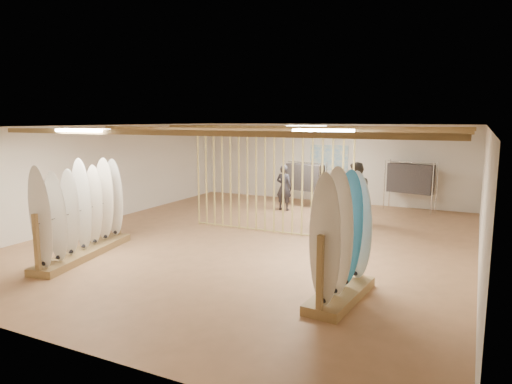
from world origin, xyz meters
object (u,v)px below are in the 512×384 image
at_px(rack_right, 342,257).
at_px(rack_left, 83,225).
at_px(clothing_rack_a, 305,177).
at_px(shopper_b, 356,189).
at_px(clothing_rack_b, 410,178).
at_px(shopper_a, 284,184).

bearing_deg(rack_right, rack_left, -173.98).
bearing_deg(rack_right, clothing_rack_a, 119.50).
bearing_deg(shopper_b, clothing_rack_b, 107.58).
relative_size(rack_left, clothing_rack_b, 1.81).
bearing_deg(clothing_rack_a, rack_right, -49.94).
bearing_deg(clothing_rack_a, rack_left, -91.76).
bearing_deg(shopper_b, rack_right, -37.28).
bearing_deg(clothing_rack_a, clothing_rack_b, 29.55).
relative_size(rack_right, clothing_rack_a, 1.37).
xyz_separation_m(clothing_rack_a, clothing_rack_b, (3.31, 0.82, 0.05)).
bearing_deg(shopper_a, shopper_b, 166.36).
height_order(rack_right, clothing_rack_a, rack_right).
relative_size(rack_left, rack_right, 1.39).
height_order(clothing_rack_a, clothing_rack_b, clothing_rack_b).
distance_m(clothing_rack_b, shopper_b, 2.80).
bearing_deg(rack_right, clothing_rack_b, 95.40).
height_order(rack_left, shopper_b, rack_left).
height_order(clothing_rack_a, shopper_a, shopper_a).
distance_m(shopper_a, shopper_b, 2.79).
distance_m(rack_right, clothing_rack_b, 8.22).
bearing_deg(clothing_rack_b, rack_left, -112.02).
bearing_deg(shopper_a, clothing_rack_a, -112.06).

